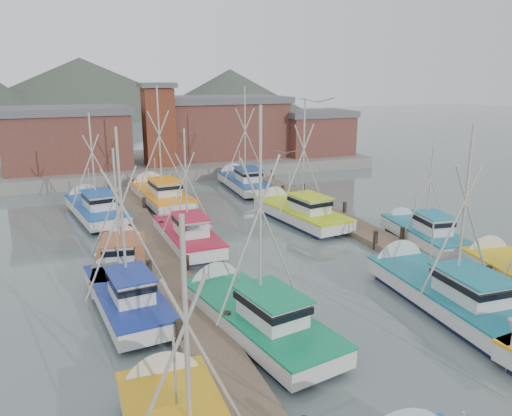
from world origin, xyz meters
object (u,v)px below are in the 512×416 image
object	(u,v)px
lookout_tower	(159,124)
boat_4	(251,313)
boat_8	(185,233)
boat_12	(160,194)

from	to	relation	value
lookout_tower	boat_4	distance (m)	34.98
boat_4	boat_8	xyz separation A→B (m)	(-0.00, 11.94, -0.01)
lookout_tower	boat_8	bearing A→B (deg)	-97.03
lookout_tower	boat_8	xyz separation A→B (m)	(-2.79, -22.59, -4.87)
lookout_tower	boat_12	xyz separation A→B (m)	(-2.26, -11.20, -4.86)
boat_4	boat_8	size ratio (longest dim) A/B	1.18
boat_8	boat_12	size ratio (longest dim) A/B	0.82
lookout_tower	boat_12	distance (m)	12.42
boat_4	boat_12	world-z (taller)	boat_12
boat_4	boat_8	distance (m)	11.94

